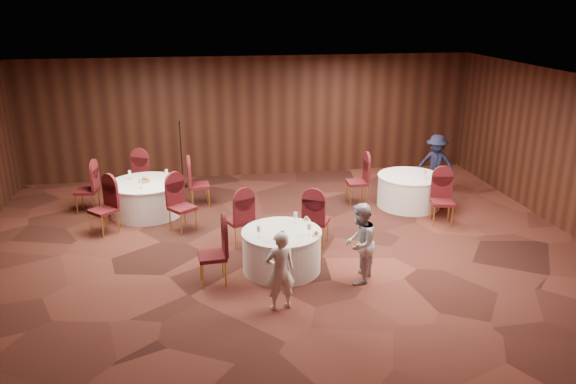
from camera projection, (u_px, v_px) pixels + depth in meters
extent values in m
plane|color=black|center=(279.00, 250.00, 10.85)|extent=(12.00, 12.00, 0.00)
plane|color=silver|center=(279.00, 83.00, 9.80)|extent=(12.00, 12.00, 0.00)
plane|color=black|center=(252.00, 117.00, 14.99)|extent=(12.00, 0.00, 12.00)
plane|color=black|center=(352.00, 312.00, 5.66)|extent=(12.00, 0.00, 12.00)
plane|color=black|center=(575.00, 156.00, 11.24)|extent=(0.00, 10.00, 10.00)
cylinder|color=white|center=(282.00, 251.00, 9.94)|extent=(1.38, 1.38, 0.72)
cylinder|color=white|center=(282.00, 232.00, 9.82)|extent=(1.41, 1.41, 0.03)
cylinder|color=white|center=(147.00, 198.00, 12.56)|extent=(1.60, 1.60, 0.72)
cylinder|color=white|center=(145.00, 183.00, 12.44)|extent=(1.63, 1.63, 0.03)
cylinder|color=white|center=(409.00, 191.00, 13.03)|extent=(1.45, 1.45, 0.72)
cylinder|color=white|center=(410.00, 176.00, 12.91)|extent=(1.48, 1.48, 0.03)
cylinder|color=silver|center=(283.00, 242.00, 9.37)|extent=(0.06, 0.06, 0.01)
cylinder|color=silver|center=(283.00, 239.00, 9.35)|extent=(0.01, 0.01, 0.11)
cone|color=silver|center=(283.00, 233.00, 9.32)|extent=(0.08, 0.08, 0.10)
cylinder|color=silver|center=(309.00, 235.00, 9.64)|extent=(0.06, 0.06, 0.01)
cylinder|color=silver|center=(309.00, 232.00, 9.62)|extent=(0.01, 0.01, 0.11)
cone|color=silver|center=(309.00, 226.00, 9.59)|extent=(0.08, 0.08, 0.10)
cylinder|color=silver|center=(259.00, 237.00, 9.56)|extent=(0.06, 0.06, 0.01)
cylinder|color=silver|center=(259.00, 234.00, 9.54)|extent=(0.01, 0.01, 0.11)
cone|color=silver|center=(259.00, 228.00, 9.51)|extent=(0.08, 0.08, 0.10)
cylinder|color=silver|center=(296.00, 223.00, 10.16)|extent=(0.06, 0.06, 0.01)
cylinder|color=silver|center=(296.00, 220.00, 10.14)|extent=(0.01, 0.01, 0.11)
cone|color=silver|center=(296.00, 215.00, 10.10)|extent=(0.08, 0.08, 0.10)
cylinder|color=white|center=(286.00, 242.00, 9.35)|extent=(0.15, 0.15, 0.01)
sphere|color=#9E6B33|center=(286.00, 240.00, 9.34)|extent=(0.08, 0.08, 0.08)
cylinder|color=white|center=(316.00, 235.00, 9.63)|extent=(0.15, 0.15, 0.01)
sphere|color=#9E6B33|center=(316.00, 233.00, 9.62)|extent=(0.08, 0.08, 0.08)
cylinder|color=white|center=(306.00, 220.00, 10.29)|extent=(0.15, 0.15, 0.01)
sphere|color=#9E6B33|center=(306.00, 218.00, 10.27)|extent=(0.08, 0.08, 0.08)
cylinder|color=silver|center=(167.00, 178.00, 12.69)|extent=(0.06, 0.06, 0.01)
cylinder|color=silver|center=(167.00, 176.00, 12.67)|extent=(0.01, 0.01, 0.11)
cone|color=silver|center=(166.00, 172.00, 12.64)|extent=(0.08, 0.08, 0.10)
cylinder|color=silver|center=(130.00, 180.00, 12.61)|extent=(0.06, 0.06, 0.01)
cylinder|color=silver|center=(130.00, 177.00, 12.59)|extent=(0.01, 0.01, 0.11)
cone|color=silver|center=(129.00, 173.00, 12.55)|extent=(0.08, 0.08, 0.10)
cylinder|color=silver|center=(141.00, 188.00, 12.04)|extent=(0.06, 0.06, 0.01)
cylinder|color=silver|center=(141.00, 186.00, 12.02)|extent=(0.01, 0.01, 0.11)
cone|color=silver|center=(140.00, 181.00, 11.99)|extent=(0.08, 0.08, 0.10)
cylinder|color=olive|center=(145.00, 181.00, 12.42)|extent=(0.22, 0.22, 0.06)
sphere|color=#9E6B33|center=(143.00, 178.00, 12.42)|extent=(0.07, 0.07, 0.07)
sphere|color=#9E6B33|center=(147.00, 179.00, 12.39)|extent=(0.07, 0.07, 0.07)
cylinder|color=silver|center=(424.00, 178.00, 12.68)|extent=(0.06, 0.06, 0.01)
cylinder|color=silver|center=(424.00, 176.00, 12.67)|extent=(0.01, 0.01, 0.11)
cone|color=silver|center=(425.00, 172.00, 12.63)|extent=(0.08, 0.08, 0.10)
cylinder|color=black|center=(183.00, 186.00, 14.46)|extent=(0.24, 0.24, 0.02)
cylinder|color=black|center=(181.00, 154.00, 14.18)|extent=(0.02, 0.02, 1.70)
cylinder|color=black|center=(179.00, 122.00, 13.96)|extent=(0.04, 0.12, 0.04)
imported|color=silver|center=(280.00, 271.00, 8.59)|extent=(0.52, 0.39, 1.29)
imported|color=silver|center=(360.00, 243.00, 9.41)|extent=(0.80, 0.86, 1.41)
imported|color=black|center=(436.00, 164.00, 13.84)|extent=(1.08, 1.01, 1.47)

